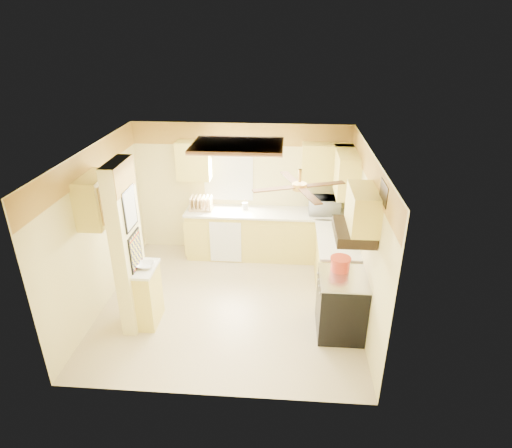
# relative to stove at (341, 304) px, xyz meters

# --- Properties ---
(floor) EXTENTS (4.00, 4.00, 0.00)m
(floor) POSITION_rel_stove_xyz_m (-1.67, 0.55, -0.46)
(floor) COLOR beige
(floor) RESTS_ON ground
(ceiling) EXTENTS (4.00, 4.00, 0.00)m
(ceiling) POSITION_rel_stove_xyz_m (-1.67, 0.55, 2.04)
(ceiling) COLOR white
(ceiling) RESTS_ON wall_back
(wall_back) EXTENTS (4.00, 0.00, 4.00)m
(wall_back) POSITION_rel_stove_xyz_m (-1.67, 2.45, 0.79)
(wall_back) COLOR #ECDC90
(wall_back) RESTS_ON floor
(wall_front) EXTENTS (4.00, 0.00, 4.00)m
(wall_front) POSITION_rel_stove_xyz_m (-1.67, -1.35, 0.79)
(wall_front) COLOR #ECDC90
(wall_front) RESTS_ON floor
(wall_left) EXTENTS (0.00, 3.80, 3.80)m
(wall_left) POSITION_rel_stove_xyz_m (-3.67, 0.55, 0.79)
(wall_left) COLOR #ECDC90
(wall_left) RESTS_ON floor
(wall_right) EXTENTS (0.00, 3.80, 3.80)m
(wall_right) POSITION_rel_stove_xyz_m (0.33, 0.55, 0.79)
(wall_right) COLOR #ECDC90
(wall_right) RESTS_ON floor
(wallpaper_border) EXTENTS (4.00, 0.02, 0.40)m
(wallpaper_border) POSITION_rel_stove_xyz_m (-1.67, 2.43, 1.84)
(wallpaper_border) COLOR #F3BD47
(wallpaper_border) RESTS_ON wall_back
(partition_column) EXTENTS (0.20, 0.70, 2.50)m
(partition_column) POSITION_rel_stove_xyz_m (-3.02, 0.00, 0.79)
(partition_column) COLOR #ECDC90
(partition_column) RESTS_ON floor
(partition_ledge) EXTENTS (0.25, 0.55, 0.90)m
(partition_ledge) POSITION_rel_stove_xyz_m (-2.80, 0.00, -0.01)
(partition_ledge) COLOR #DDC656
(partition_ledge) RESTS_ON floor
(ledge_top) EXTENTS (0.28, 0.58, 0.04)m
(ledge_top) POSITION_rel_stove_xyz_m (-2.80, 0.00, 0.46)
(ledge_top) COLOR white
(ledge_top) RESTS_ON partition_ledge
(lower_cabinets_back) EXTENTS (3.00, 0.60, 0.90)m
(lower_cabinets_back) POSITION_rel_stove_xyz_m (-1.17, 2.15, -0.01)
(lower_cabinets_back) COLOR #DDC656
(lower_cabinets_back) RESTS_ON floor
(lower_cabinets_right) EXTENTS (0.60, 1.40, 0.90)m
(lower_cabinets_right) POSITION_rel_stove_xyz_m (0.03, 1.15, -0.01)
(lower_cabinets_right) COLOR #DDC656
(lower_cabinets_right) RESTS_ON floor
(countertop_back) EXTENTS (3.04, 0.64, 0.04)m
(countertop_back) POSITION_rel_stove_xyz_m (-1.17, 2.14, 0.46)
(countertop_back) COLOR white
(countertop_back) RESTS_ON lower_cabinets_back
(countertop_right) EXTENTS (0.64, 1.44, 0.04)m
(countertop_right) POSITION_rel_stove_xyz_m (0.02, 1.15, 0.46)
(countertop_right) COLOR white
(countertop_right) RESTS_ON lower_cabinets_right
(dishwasher_panel) EXTENTS (0.58, 0.02, 0.80)m
(dishwasher_panel) POSITION_rel_stove_xyz_m (-1.92, 1.84, -0.03)
(dishwasher_panel) COLOR white
(dishwasher_panel) RESTS_ON lower_cabinets_back
(window) EXTENTS (0.92, 0.02, 1.02)m
(window) POSITION_rel_stove_xyz_m (-1.92, 2.44, 1.09)
(window) COLOR white
(window) RESTS_ON wall_back
(upper_cab_back_left) EXTENTS (0.60, 0.35, 0.70)m
(upper_cab_back_left) POSITION_rel_stove_xyz_m (-2.52, 2.27, 1.39)
(upper_cab_back_left) COLOR #DDC656
(upper_cab_back_left) RESTS_ON wall_back
(upper_cab_back_right) EXTENTS (0.90, 0.35, 0.70)m
(upper_cab_back_right) POSITION_rel_stove_xyz_m (-0.12, 2.27, 1.39)
(upper_cab_back_right) COLOR #DDC656
(upper_cab_back_right) RESTS_ON wall_back
(upper_cab_right) EXTENTS (0.35, 1.00, 0.70)m
(upper_cab_right) POSITION_rel_stove_xyz_m (0.16, 1.80, 1.39)
(upper_cab_right) COLOR #DDC656
(upper_cab_right) RESTS_ON wall_right
(upper_cab_left_wall) EXTENTS (0.35, 0.75, 0.70)m
(upper_cab_left_wall) POSITION_rel_stove_xyz_m (-3.49, 0.30, 1.39)
(upper_cab_left_wall) COLOR #DDC656
(upper_cab_left_wall) RESTS_ON wall_left
(upper_cab_over_stove) EXTENTS (0.35, 0.76, 0.52)m
(upper_cab_over_stove) POSITION_rel_stove_xyz_m (0.16, 0.00, 1.49)
(upper_cab_over_stove) COLOR #DDC656
(upper_cab_over_stove) RESTS_ON wall_right
(stove) EXTENTS (0.68, 0.77, 0.92)m
(stove) POSITION_rel_stove_xyz_m (0.00, 0.00, 0.00)
(stove) COLOR black
(stove) RESTS_ON floor
(range_hood) EXTENTS (0.50, 0.76, 0.14)m
(range_hood) POSITION_rel_stove_xyz_m (0.07, 0.00, 1.16)
(range_hood) COLOR black
(range_hood) RESTS_ON upper_cab_over_stove
(poster_menu) EXTENTS (0.02, 0.42, 0.57)m
(poster_menu) POSITION_rel_stove_xyz_m (-2.91, 0.00, 1.39)
(poster_menu) COLOR black
(poster_menu) RESTS_ON partition_column
(poster_nashville) EXTENTS (0.02, 0.42, 0.57)m
(poster_nashville) POSITION_rel_stove_xyz_m (-2.91, 0.00, 0.74)
(poster_nashville) COLOR black
(poster_nashville) RESTS_ON partition_column
(ceiling_light_panel) EXTENTS (1.35, 0.95, 0.06)m
(ceiling_light_panel) POSITION_rel_stove_xyz_m (-1.57, 1.05, 2.00)
(ceiling_light_panel) COLOR brown
(ceiling_light_panel) RESTS_ON ceiling
(ceiling_fan) EXTENTS (1.15, 1.15, 0.26)m
(ceiling_fan) POSITION_rel_stove_xyz_m (-0.67, -0.15, 1.83)
(ceiling_fan) COLOR gold
(ceiling_fan) RESTS_ON ceiling
(vent_grate) EXTENTS (0.02, 0.40, 0.25)m
(vent_grate) POSITION_rel_stove_xyz_m (0.31, -0.35, 1.84)
(vent_grate) COLOR black
(vent_grate) RESTS_ON wall_right
(microwave) EXTENTS (0.57, 0.39, 0.31)m
(microwave) POSITION_rel_stove_xyz_m (-0.13, 2.15, 0.63)
(microwave) COLOR white
(microwave) RESTS_ON countertop_back
(bowl) EXTENTS (0.26, 0.26, 0.06)m
(bowl) POSITION_rel_stove_xyz_m (-2.79, 0.01, 0.51)
(bowl) COLOR white
(bowl) RESTS_ON ledge_top
(dutch_oven) EXTENTS (0.29, 0.29, 0.19)m
(dutch_oven) POSITION_rel_stove_xyz_m (-0.03, 0.20, 0.55)
(dutch_oven) COLOR red
(dutch_oven) RESTS_ON stove
(kettle) EXTENTS (0.13, 0.13, 0.20)m
(kettle) POSITION_rel_stove_xyz_m (0.06, 0.87, 0.57)
(kettle) COLOR silver
(kettle) RESTS_ON countertop_right
(dish_rack) EXTENTS (0.42, 0.31, 0.24)m
(dish_rack) POSITION_rel_stove_xyz_m (-2.41, 2.17, 0.57)
(dish_rack) COLOR tan
(dish_rack) RESTS_ON countertop_back
(utensil_crock) EXTENTS (0.10, 0.10, 0.20)m
(utensil_crock) POSITION_rel_stove_xyz_m (-1.59, 2.23, 0.55)
(utensil_crock) COLOR white
(utensil_crock) RESTS_ON countertop_back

